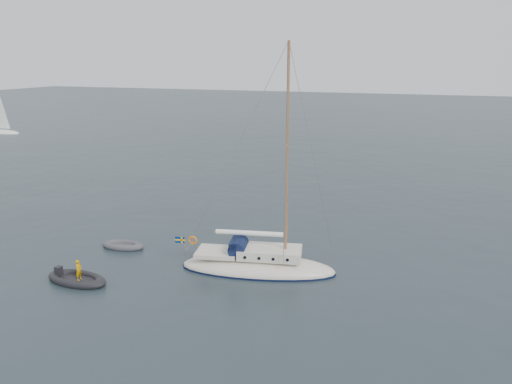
% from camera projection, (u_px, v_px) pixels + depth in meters
% --- Properties ---
extents(ground, '(300.00, 300.00, 0.00)m').
position_uv_depth(ground, '(293.00, 262.00, 29.03)').
color(ground, black).
rests_on(ground, ground).
extents(sailboat, '(9.06, 2.72, 12.91)m').
position_uv_depth(sailboat, '(258.00, 254.00, 27.61)').
color(sailboat, beige).
rests_on(sailboat, ground).
extents(dinghy, '(2.75, 1.24, 0.39)m').
position_uv_depth(dinghy, '(123.00, 245.00, 31.15)').
color(dinghy, '#4F4F54').
rests_on(dinghy, ground).
extents(rib, '(3.58, 1.63, 1.31)m').
position_uv_depth(rib, '(77.00, 279.00, 26.37)').
color(rib, black).
rests_on(rib, ground).
extents(distant_yacht_a, '(6.27, 3.35, 8.31)m').
position_uv_depth(distant_yacht_a, '(0.00, 111.00, 78.20)').
color(distant_yacht_a, white).
rests_on(distant_yacht_a, ground).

